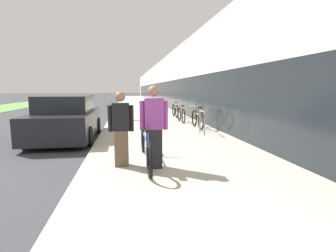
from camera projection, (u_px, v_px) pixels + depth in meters
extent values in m
cube|color=#B2AA99|center=(140.00, 106.00, 25.15)|extent=(4.38, 70.00, 0.11)
cube|color=silver|center=(193.00, 85.00, 33.78)|extent=(10.00, 70.00, 4.51)
cube|color=#1E2328|center=(154.00, 93.00, 33.16)|extent=(0.10, 63.00, 2.20)
cube|color=#5B9347|center=(19.00, 105.00, 27.18)|extent=(4.47, 70.00, 0.03)
torus|color=black|center=(143.00, 139.00, 6.63)|extent=(0.06, 0.67, 0.67)
torus|color=black|center=(150.00, 160.00, 4.67)|extent=(0.06, 0.67, 0.67)
cylinder|color=#2D56A8|center=(146.00, 139.00, 5.63)|extent=(0.04, 1.70, 0.04)
cylinder|color=#2D56A8|center=(147.00, 147.00, 5.25)|extent=(0.04, 1.01, 0.31)
cylinder|color=#2D56A8|center=(148.00, 138.00, 4.98)|extent=(0.03, 0.03, 0.28)
cube|color=black|center=(148.00, 130.00, 4.96)|extent=(0.11, 0.22, 0.05)
cylinder|color=#2D56A8|center=(143.00, 126.00, 6.43)|extent=(0.03, 0.03, 0.29)
cylinder|color=silver|center=(143.00, 120.00, 6.41)|extent=(0.52, 0.03, 0.03)
cube|color=black|center=(154.00, 148.00, 5.31)|extent=(0.31, 0.22, 0.80)
cube|color=#933D93|center=(154.00, 114.00, 5.22)|extent=(0.38, 0.22, 0.61)
cylinder|color=#933D93|center=(142.00, 116.00, 5.18)|extent=(0.10, 0.10, 0.58)
cylinder|color=#933D93|center=(166.00, 115.00, 5.26)|extent=(0.10, 0.10, 0.58)
sphere|color=#936B51|center=(154.00, 91.00, 5.15)|extent=(0.22, 0.22, 0.22)
cube|color=brown|center=(122.00, 148.00, 5.45)|extent=(0.29, 0.21, 0.74)
cube|color=black|center=(121.00, 117.00, 5.36)|extent=(0.35, 0.21, 0.57)
cylinder|color=black|center=(110.00, 119.00, 5.33)|extent=(0.09, 0.09, 0.54)
cylinder|color=black|center=(132.00, 118.00, 5.40)|extent=(0.09, 0.09, 0.54)
sphere|color=#936B51|center=(120.00, 96.00, 5.30)|extent=(0.20, 0.20, 0.20)
cylinder|color=gray|center=(204.00, 124.00, 9.01)|extent=(0.05, 0.05, 0.82)
cylinder|color=gray|center=(200.00, 122.00, 9.55)|extent=(0.05, 0.05, 0.82)
cylinder|color=gray|center=(202.00, 111.00, 9.22)|extent=(0.05, 0.55, 0.05)
torus|color=black|center=(194.00, 118.00, 11.23)|extent=(0.06, 0.72, 0.72)
torus|color=black|center=(201.00, 121.00, 10.23)|extent=(0.06, 0.72, 0.72)
cylinder|color=yellow|center=(198.00, 114.00, 10.70)|extent=(0.04, 0.87, 0.04)
cylinder|color=yellow|center=(199.00, 117.00, 10.51)|extent=(0.04, 0.53, 0.33)
cylinder|color=yellow|center=(200.00, 111.00, 10.36)|extent=(0.03, 0.03, 0.30)
cube|color=black|center=(200.00, 107.00, 10.34)|extent=(0.11, 0.22, 0.05)
cylinder|color=yellow|center=(195.00, 109.00, 11.10)|extent=(0.03, 0.03, 0.31)
cylinder|color=silver|center=(195.00, 106.00, 11.08)|extent=(0.52, 0.03, 0.03)
torus|color=black|center=(179.00, 114.00, 13.13)|extent=(0.06, 0.68, 0.68)
torus|color=black|center=(183.00, 116.00, 12.18)|extent=(0.06, 0.68, 0.68)
cylinder|color=red|center=(181.00, 111.00, 12.62)|extent=(0.04, 0.83, 0.04)
cylinder|color=red|center=(182.00, 113.00, 12.45)|extent=(0.04, 0.50, 0.31)
cylinder|color=red|center=(183.00, 109.00, 12.30)|extent=(0.03, 0.03, 0.28)
cube|color=black|center=(183.00, 106.00, 12.28)|extent=(0.11, 0.22, 0.05)
cylinder|color=red|center=(180.00, 107.00, 13.00)|extent=(0.03, 0.03, 0.29)
cylinder|color=silver|center=(180.00, 104.00, 12.98)|extent=(0.52, 0.03, 0.03)
torus|color=black|center=(174.00, 110.00, 15.42)|extent=(0.06, 0.73, 0.73)
torus|color=black|center=(177.00, 111.00, 14.46)|extent=(0.06, 0.73, 0.73)
cylinder|color=#7AD1C6|center=(175.00, 107.00, 14.91)|extent=(0.04, 0.83, 0.04)
cylinder|color=#7AD1C6|center=(176.00, 109.00, 14.73)|extent=(0.04, 0.51, 0.33)
cylinder|color=#7AD1C6|center=(176.00, 105.00, 14.58)|extent=(0.03, 0.03, 0.30)
cube|color=black|center=(176.00, 102.00, 14.56)|extent=(0.11, 0.22, 0.05)
cylinder|color=#7AD1C6|center=(174.00, 104.00, 15.29)|extent=(0.03, 0.03, 0.32)
cylinder|color=silver|center=(174.00, 101.00, 15.27)|extent=(0.52, 0.03, 0.03)
cube|color=black|center=(66.00, 123.00, 8.84)|extent=(1.86, 4.02, 0.79)
cube|color=#1E2328|center=(65.00, 104.00, 8.74)|extent=(1.60, 2.01, 0.54)
cylinder|color=black|center=(50.00, 126.00, 9.92)|extent=(0.22, 0.60, 0.60)
cylinder|color=black|center=(97.00, 125.00, 10.18)|extent=(0.22, 0.60, 0.60)
cylinder|color=black|center=(26.00, 138.00, 7.56)|extent=(0.22, 0.60, 0.60)
cylinder|color=black|center=(88.00, 136.00, 7.82)|extent=(0.22, 0.60, 0.60)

